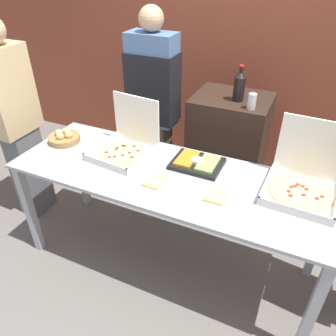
{
  "coord_description": "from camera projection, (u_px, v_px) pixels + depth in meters",
  "views": [
    {
      "loc": [
        0.78,
        -1.7,
        2.17
      ],
      "look_at": [
        0.0,
        0.0,
        0.93
      ],
      "focal_mm": 35.0,
      "sensor_mm": 36.0,
      "label": 1
    }
  ],
  "objects": [
    {
      "name": "buffet_table",
      "position": [
        168.0,
        187.0,
        2.33
      ],
      "size": [
        2.25,
        0.78,
        0.88
      ],
      "color": "#A8AAB2",
      "rests_on": "ground_plane"
    },
    {
      "name": "soda_can_silver",
      "position": [
        252.0,
        101.0,
        2.52
      ],
      "size": [
        0.07,
        0.07,
        0.12
      ],
      "color": "silver",
      "rests_on": "sideboard_podium"
    },
    {
      "name": "soda_bottle",
      "position": [
        239.0,
        86.0,
        2.62
      ],
      "size": [
        0.09,
        0.09,
        0.29
      ],
      "color": "black",
      "rests_on": "sideboard_podium"
    },
    {
      "name": "pizza_box_far_right",
      "position": [
        303.0,
        181.0,
        2.07
      ],
      "size": [
        0.46,
        0.47,
        0.43
      ],
      "rotation": [
        0.0,
        0.0,
        -0.05
      ],
      "color": "silver",
      "rests_on": "buffet_table"
    },
    {
      "name": "veggie_tray",
      "position": [
        197.0,
        163.0,
        2.35
      ],
      "size": [
        0.36,
        0.28,
        0.05
      ],
      "color": "black",
      "rests_on": "buffet_table"
    },
    {
      "name": "pizza_box_far_left",
      "position": [
        125.0,
        144.0,
        2.47
      ],
      "size": [
        0.45,
        0.46,
        0.4
      ],
      "rotation": [
        0.0,
        0.0,
        -0.1
      ],
      "color": "silver",
      "rests_on": "buffet_table"
    },
    {
      "name": "bread_basket",
      "position": [
        64.0,
        138.0,
        2.64
      ],
      "size": [
        0.25,
        0.25,
        0.1
      ],
      "color": "#9E7542",
      "rests_on": "buffet_table"
    },
    {
      "name": "ground_plane",
      "position": [
        168.0,
        260.0,
        2.76
      ],
      "size": [
        16.0,
        16.0,
        0.0
      ],
      "primitive_type": "plane",
      "color": "slate"
    },
    {
      "name": "brick_wall_behind",
      "position": [
        239.0,
        44.0,
        3.27
      ],
      "size": [
        10.0,
        0.06,
        2.8
      ],
      "color": "brown",
      "rests_on": "ground_plane"
    },
    {
      "name": "paper_plate_front_center",
      "position": [
        216.0,
        196.0,
        2.05
      ],
      "size": [
        0.22,
        0.22,
        0.03
      ],
      "color": "white",
      "rests_on": "buffet_table"
    },
    {
      "name": "sideboard_podium",
      "position": [
        226.0,
        155.0,
        3.07
      ],
      "size": [
        0.65,
        0.55,
        1.15
      ],
      "color": "black",
      "rests_on": "ground_plane"
    },
    {
      "name": "paper_plate_front_left",
      "position": [
        155.0,
        181.0,
        2.18
      ],
      "size": [
        0.22,
        0.22,
        0.03
      ],
      "color": "white",
      "rests_on": "buffet_table"
    },
    {
      "name": "person_guest_plaid",
      "position": [
        16.0,
        122.0,
        2.81
      ],
      "size": [
        0.22,
        0.4,
        1.8
      ],
      "rotation": [
        0.0,
        0.0,
        -1.57
      ],
      "color": "slate",
      "rests_on": "ground_plane"
    },
    {
      "name": "person_server_vest",
      "position": [
        153.0,
        105.0,
        2.87
      ],
      "size": [
        0.42,
        0.24,
        1.85
      ],
      "rotation": [
        0.0,
        0.0,
        3.14
      ],
      "color": "#473D33",
      "rests_on": "ground_plane"
    }
  ]
}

